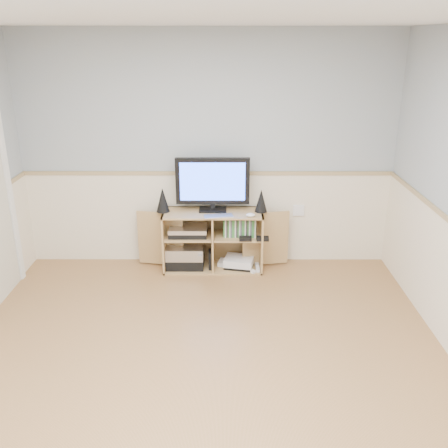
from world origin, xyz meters
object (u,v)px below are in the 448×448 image
Objects in this scene: keyboard at (219,216)px; monitor at (213,183)px; game_consoles at (238,262)px; media_cabinet at (213,238)px.

monitor is at bearing 98.79° from keyboard.
keyboard reaches higher than game_consoles.
keyboard is at bearing -71.32° from monitor.
game_consoles is (0.28, -0.06, -0.89)m from monitor.
monitor is at bearing 167.58° from game_consoles.
keyboard is at bearing -71.50° from media_cabinet.
media_cabinet is 0.38m from game_consoles.
monitor reaches higher than game_consoles.
media_cabinet is at bearing 98.61° from keyboard.
monitor reaches higher than media_cabinet.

